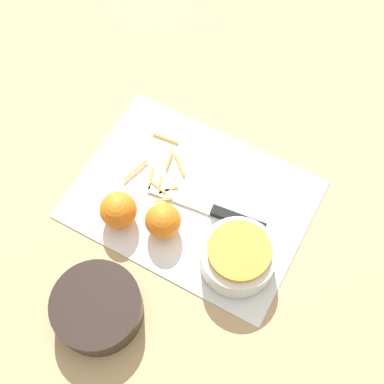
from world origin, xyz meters
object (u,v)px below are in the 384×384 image
Objects in this scene: bowl_speckled at (238,256)px; bowl_dark at (97,308)px; orange_left at (163,221)px; orange_right at (118,210)px; knife at (226,215)px.

bowl_speckled is 0.87× the size of bowl_dark.
orange_right is at bearing 14.51° from orange_left.
bowl_speckled is at bearing 122.46° from knife.
bowl_speckled reaches higher than knife.
knife is at bearing -140.03° from orange_left.
bowl_speckled is at bearing -173.72° from orange_right.
bowl_speckled reaches higher than orange_left.
knife is (-0.12, -0.28, -0.02)m from bowl_dark.
orange_right is at bearing -69.81° from bowl_dark.
bowl_dark is (0.18, 0.21, -0.01)m from bowl_speckled.
bowl_speckled is 1.94× the size of orange_right.
orange_right is (0.19, 0.10, 0.03)m from knife.
knife is 3.44× the size of orange_right.
knife is 0.13m from orange_left.
orange_left is at bearing -96.16° from bowl_dark.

